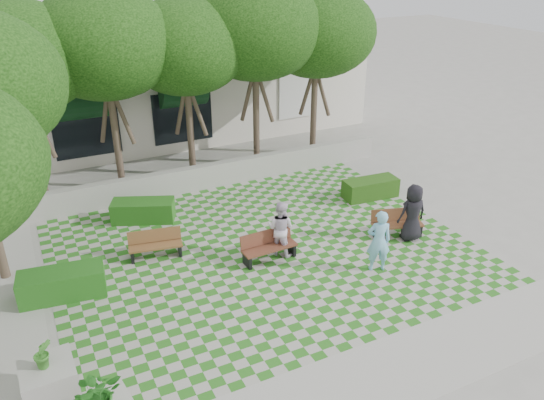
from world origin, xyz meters
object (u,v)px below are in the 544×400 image
person_dark (413,213)px  person_white (280,228)px  bench_east (397,223)px  hedge_west (62,284)px  bench_mid (269,247)px  hedge_east (370,188)px  planter_back (50,384)px  hedge_midleft (143,211)px  person_blue (379,241)px  bench_west (155,245)px

person_dark → person_white: bearing=-7.2°
bench_east → hedge_west: (-9.83, 1.25, -0.03)m
bench_east → person_dark: size_ratio=0.92×
bench_east → bench_mid: bench_mid is taller
hedge_east → planter_back: 12.49m
hedge_east → hedge_west: size_ratio=0.92×
hedge_east → person_dark: bearing=-102.6°
hedge_midleft → hedge_west: hedge_west is taller
bench_east → hedge_east: bearing=88.2°
bench_mid → bench_east: bearing=-8.9°
hedge_midleft → hedge_west: (-2.92, -3.26, 0.02)m
hedge_east → person_blue: person_blue is taller
bench_mid → planter_back: size_ratio=1.00×
hedge_midleft → hedge_west: bearing=-131.9°
bench_east → person_blue: 2.27m
person_blue → hedge_midleft: bearing=-26.8°
hedge_midleft → planter_back: bearing=-116.9°
bench_east → hedge_east: size_ratio=0.85×
person_blue → person_white: size_ratio=1.09×
hedge_east → bench_west: bearing=-176.1°
bench_mid → person_dark: person_dark is taller
bench_east → hedge_east: (0.91, 2.65, -0.06)m
hedge_midleft → person_dark: (7.14, -4.90, 0.56)m
hedge_east → person_white: size_ratio=1.17×
person_blue → person_white: person_blue is taller
hedge_east → planter_back: (-11.37, -5.16, 0.21)m
bench_east → bench_west: 7.44m
bench_mid → bench_west: (-2.90, 1.60, -0.02)m
bench_west → person_dark: (7.37, -2.50, 0.52)m
hedge_midleft → person_white: person_white is taller
bench_east → hedge_west: 9.91m
bench_mid → person_white: (0.45, 0.12, 0.44)m
hedge_west → planter_back: bearing=-99.6°
hedge_west → person_dark: person_dark is taller
bench_west → hedge_west: bearing=-151.7°
bench_west → hedge_west: (-2.69, -0.85, -0.02)m
person_dark → bench_west: bearing=-11.7°
bench_mid → bench_west: bearing=148.9°
bench_mid → planter_back: planter_back is taller
bench_east → hedge_midleft: bench_east is taller
bench_mid → planter_back: bearing=-156.4°
bench_east → hedge_west: size_ratio=0.79×
bench_west → hedge_midleft: bearing=95.2°
bench_east → person_white: bearing=-172.1°
planter_back → bench_east: bearing=13.5°
bench_mid → hedge_west: bearing=170.2°
bench_east → person_white: (-3.79, 0.62, 0.44)m
hedge_midleft → bench_west: bearing=-95.6°
bench_west → planter_back: planter_back is taller
bench_east → person_blue: (-1.75, -1.35, 0.52)m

